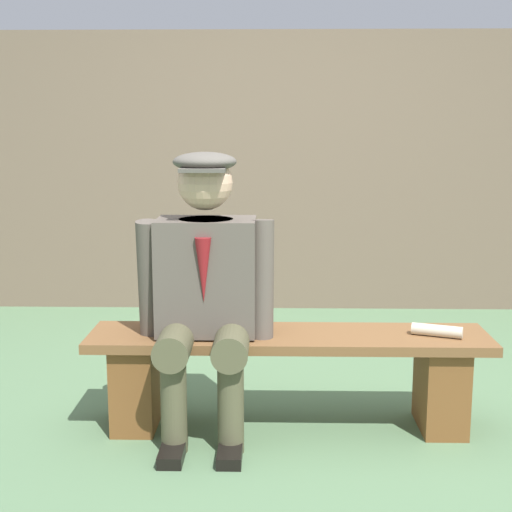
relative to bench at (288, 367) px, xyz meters
name	(u,v)px	position (x,y,z in m)	size (l,w,h in m)	color
ground_plane	(288,426)	(0.00, 0.00, -0.28)	(30.00, 30.00, 0.00)	#567853
bench	(288,367)	(0.00, 0.00, 0.00)	(1.78, 0.38, 0.44)	brown
seated_man	(205,283)	(0.36, 0.06, 0.40)	(0.60, 0.59, 1.24)	#574E46
rolled_magazine	(437,331)	(-0.65, 0.03, 0.18)	(0.05, 0.05, 0.22)	beige
stadium_wall	(282,172)	(0.00, -2.26, 0.73)	(12.00, 0.24, 2.01)	brown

